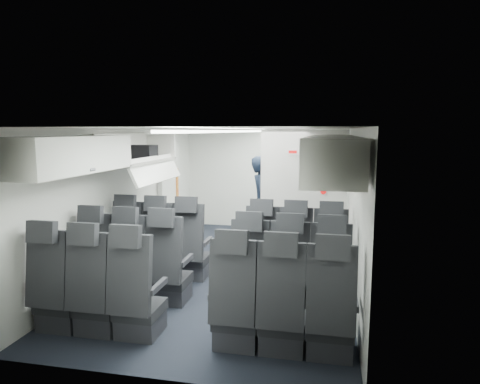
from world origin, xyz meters
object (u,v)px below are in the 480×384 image
at_px(galley_unit, 307,187).
at_px(flight_attendant, 262,202).
at_px(boarding_door, 169,191).
at_px(carry_on_bag, 141,154).
at_px(seat_row_front, 227,254).
at_px(seat_row_mid, 209,275).
at_px(seat_row_rear, 185,304).

distance_m(galley_unit, flight_attendant, 1.59).
xyz_separation_m(boarding_door, flight_attendant, (1.86, -0.23, -0.12)).
bearing_deg(galley_unit, carry_on_bag, -130.16).
xyz_separation_m(seat_row_front, seat_row_mid, (0.00, -0.90, 0.00)).
height_order(seat_row_front, boarding_door, boarding_door).
relative_size(seat_row_mid, carry_on_bag, 7.63).
bearing_deg(flight_attendant, seat_row_rear, 171.16).
bearing_deg(seat_row_rear, flight_attendant, 86.60).
bearing_deg(galley_unit, seat_row_rear, -100.65).
distance_m(seat_row_rear, boarding_door, 4.25).
bearing_deg(seat_row_front, galley_unit, 73.72).
height_order(seat_row_rear, carry_on_bag, carry_on_bag).
relative_size(seat_row_front, galley_unit, 1.75).
bearing_deg(boarding_door, carry_on_bag, -83.13).
bearing_deg(seat_row_mid, flight_attendant, 85.50).
xyz_separation_m(seat_row_front, flight_attendant, (0.22, 1.85, 0.43)).
xyz_separation_m(seat_row_rear, flight_attendant, (0.22, 3.65, 0.43)).
relative_size(seat_row_rear, carry_on_bag, 7.63).
height_order(galley_unit, boarding_door, galley_unit).
xyz_separation_m(seat_row_front, seat_row_rear, (0.00, -1.80, 0.00)).
xyz_separation_m(seat_row_mid, boarding_door, (-1.64, 2.99, 0.55)).
bearing_deg(galley_unit, boarding_door, -155.72).
bearing_deg(flight_attendant, carry_on_bag, 125.34).
height_order(seat_row_front, seat_row_rear, same).
bearing_deg(galley_unit, flight_attendant, -117.60).
relative_size(galley_unit, flight_attendant, 1.14).
height_order(galley_unit, flight_attendant, galley_unit).
relative_size(seat_row_front, boarding_door, 1.79).
height_order(galley_unit, carry_on_bag, carry_on_bag).
height_order(seat_row_mid, boarding_door, boarding_door).
xyz_separation_m(galley_unit, carry_on_bag, (-2.39, -2.83, 0.82)).
bearing_deg(seat_row_rear, carry_on_bag, 122.91).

